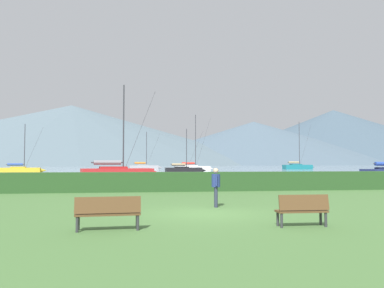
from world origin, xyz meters
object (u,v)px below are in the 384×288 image
at_px(sailboat_slip_4, 118,173).
at_px(sailboat_slip_5, 144,167).
at_px(park_bench_near_path, 302,209).
at_px(park_bench_under_tree, 108,211).
at_px(sailboat_slip_0, 298,166).
at_px(sailboat_slip_6, 184,170).
at_px(person_seated_viewer, 216,184).
at_px(sailboat_slip_1, 21,170).
at_px(sailboat_slip_3, 193,168).

xyz_separation_m(sailboat_slip_4, sailboat_slip_5, (3.53, 53.33, -0.06)).
bearing_deg(park_bench_near_path, park_bench_under_tree, 179.81).
xyz_separation_m(sailboat_slip_0, sailboat_slip_6, (-35.23, -33.73, -0.17)).
relative_size(sailboat_slip_4, sailboat_slip_6, 1.37).
bearing_deg(person_seated_viewer, park_bench_near_path, -66.91).
distance_m(sailboat_slip_1, sailboat_slip_4, 30.63).
height_order(sailboat_slip_1, sailboat_slip_3, sailboat_slip_3).
relative_size(sailboat_slip_6, park_bench_under_tree, 4.26).
height_order(sailboat_slip_4, park_bench_under_tree, sailboat_slip_4).
distance_m(sailboat_slip_0, park_bench_under_tree, 98.57).
bearing_deg(park_bench_under_tree, sailboat_slip_5, 85.23).
xyz_separation_m(park_bench_under_tree, person_seated_viewer, (4.07, 5.04, 0.44)).
distance_m(sailboat_slip_3, park_bench_near_path, 67.62).
bearing_deg(park_bench_under_tree, sailboat_slip_0, 60.29).
distance_m(sailboat_slip_3, sailboat_slip_4, 37.62).
relative_size(sailboat_slip_1, sailboat_slip_5, 0.88).
height_order(sailboat_slip_3, park_bench_under_tree, sailboat_slip_3).
bearing_deg(park_bench_near_path, sailboat_slip_4, 103.48).
relative_size(sailboat_slip_1, park_bench_under_tree, 4.64).
distance_m(sailboat_slip_0, park_bench_near_path, 96.32).
bearing_deg(sailboat_slip_6, sailboat_slip_5, 97.54).
height_order(sailboat_slip_0, sailboat_slip_5, sailboat_slip_0).
bearing_deg(person_seated_viewer, sailboat_slip_3, 89.22).
relative_size(sailboat_slip_6, person_seated_viewer, 4.68).
bearing_deg(sailboat_slip_3, person_seated_viewer, -105.02).
bearing_deg(sailboat_slip_6, sailboat_slip_0, 39.50).
relative_size(sailboat_slip_4, person_seated_viewer, 6.41).
bearing_deg(person_seated_viewer, sailboat_slip_4, 107.97).
xyz_separation_m(sailboat_slip_1, park_bench_near_path, (24.63, -57.26, -0.07)).
relative_size(sailboat_slip_0, sailboat_slip_6, 1.68).
relative_size(sailboat_slip_0, sailboat_slip_1, 1.54).
height_order(sailboat_slip_1, sailboat_slip_6, sailboat_slip_1).
distance_m(sailboat_slip_1, sailboat_slip_3, 32.49).
bearing_deg(sailboat_slip_6, sailboat_slip_4, -118.03).
distance_m(sailboat_slip_1, park_bench_near_path, 62.34).
distance_m(sailboat_slip_0, sailboat_slip_4, 72.20).
distance_m(sailboat_slip_5, sailboat_slip_6, 31.40).
relative_size(sailboat_slip_0, sailboat_slip_4, 1.23).
xyz_separation_m(sailboat_slip_4, park_bench_under_tree, (1.47, -32.03, -0.20)).
distance_m(sailboat_slip_5, park_bench_under_tree, 85.39).
bearing_deg(sailboat_slip_1, sailboat_slip_5, 44.13).
bearing_deg(park_bench_near_path, sailboat_slip_5, 93.43).
distance_m(park_bench_under_tree, person_seated_viewer, 6.50).
bearing_deg(sailboat_slip_4, park_bench_near_path, -90.49).
relative_size(sailboat_slip_3, park_bench_near_path, 7.81).
bearing_deg(sailboat_slip_5, person_seated_viewer, -91.49).
relative_size(sailboat_slip_3, sailboat_slip_4, 1.12).
bearing_deg(sailboat_slip_6, park_bench_near_path, -97.25).
height_order(sailboat_slip_1, park_bench_under_tree, sailboat_slip_1).
bearing_deg(sailboat_slip_0, sailboat_slip_4, -131.11).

